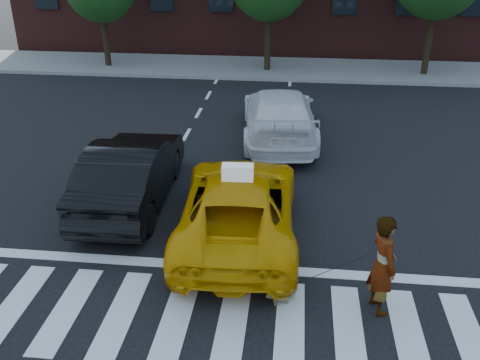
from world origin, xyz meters
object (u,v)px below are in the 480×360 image
object	(u,v)px
woman	(383,265)
taxi	(239,206)
dog	(279,296)
white_suv	(279,114)
black_sedan	(131,172)

from	to	relation	value
woman	taxi	bearing A→B (deg)	33.06
woman	dog	world-z (taller)	woman
white_suv	dog	world-z (taller)	white_suv
taxi	woman	distance (m)	3.54
woman	dog	size ratio (longest dim) A/B	3.71
taxi	dog	size ratio (longest dim) A/B	10.37
taxi	black_sedan	distance (m)	3.08
black_sedan	dog	size ratio (longest dim) A/B	9.59
dog	woman	bearing A→B (deg)	-15.93
white_suv	dog	size ratio (longest dim) A/B	10.69
taxi	dog	xyz separation A→B (m)	(0.98, -2.27, -0.56)
woman	white_suv	bearing A→B (deg)	-3.49
black_sedan	taxi	bearing A→B (deg)	153.51
taxi	white_suv	bearing A→B (deg)	-98.42
black_sedan	woman	world-z (taller)	woman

